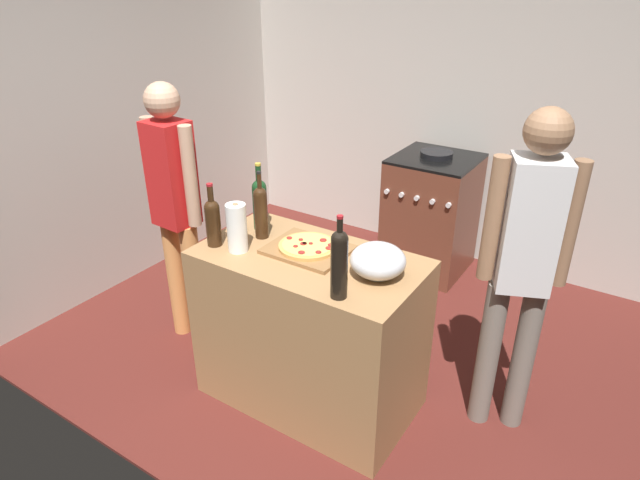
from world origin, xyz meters
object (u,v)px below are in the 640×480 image
(mixing_bowl, at_px, (378,261))
(wine_bottle_clear, at_px, (261,210))
(pizza, at_px, (308,246))
(person_in_red, at_px, (524,259))
(wine_bottle_dark, at_px, (260,201))
(wine_bottle_amber, at_px, (213,220))
(stove, at_px, (431,214))
(wine_bottle_green, at_px, (339,261))
(paper_towel_roll, at_px, (237,228))
(person_in_stripes, at_px, (175,202))

(mixing_bowl, bearing_deg, wine_bottle_clear, 177.25)
(pizza, bearing_deg, person_in_red, 20.00)
(wine_bottle_dark, distance_m, wine_bottle_amber, 0.30)
(wine_bottle_dark, distance_m, stove, 1.76)
(wine_bottle_green, bearing_deg, wine_bottle_dark, 153.02)
(wine_bottle_dark, height_order, wine_bottle_clear, wine_bottle_dark)
(stove, relative_size, person_in_red, 0.57)
(wine_bottle_dark, bearing_deg, wine_bottle_amber, -104.10)
(mixing_bowl, height_order, paper_towel_roll, paper_towel_roll)
(stove, bearing_deg, wine_bottle_clear, -99.50)
(wine_bottle_dark, bearing_deg, wine_bottle_green, -26.98)
(pizza, relative_size, person_in_red, 0.18)
(wine_bottle_dark, distance_m, wine_bottle_green, 0.81)
(wine_bottle_clear, xyz_separation_m, wine_bottle_green, (0.65, -0.28, 0.02))
(pizza, relative_size, wine_bottle_green, 0.77)
(paper_towel_roll, height_order, person_in_stripes, person_in_stripes)
(wine_bottle_dark, xyz_separation_m, stove, (0.36, 1.62, -0.59))
(mixing_bowl, distance_m, person_in_red, 0.67)
(paper_towel_roll, bearing_deg, stove, 81.29)
(pizza, xyz_separation_m, wine_bottle_amber, (-0.45, -0.20, 0.11))
(wine_bottle_green, bearing_deg, stove, 100.27)
(pizza, height_order, wine_bottle_clear, wine_bottle_clear)
(mixing_bowl, bearing_deg, person_in_stripes, 178.42)
(pizza, relative_size, stove, 0.31)
(paper_towel_roll, bearing_deg, wine_bottle_green, -8.32)
(wine_bottle_amber, xyz_separation_m, person_in_red, (1.41, 0.55, -0.06))
(wine_bottle_dark, xyz_separation_m, person_in_red, (1.34, 0.26, -0.08))
(wine_bottle_green, bearing_deg, person_in_red, 45.56)
(wine_bottle_amber, bearing_deg, paper_towel_roll, 7.02)
(wine_bottle_green, xyz_separation_m, person_in_stripes, (-1.30, 0.29, -0.12))
(mixing_bowl, distance_m, person_in_stripes, 1.36)
(wine_bottle_clear, height_order, wine_bottle_amber, wine_bottle_clear)
(wine_bottle_dark, relative_size, wine_bottle_clear, 1.02)
(person_in_stripes, bearing_deg, wine_bottle_clear, -0.31)
(wine_bottle_amber, xyz_separation_m, stove, (0.43, 1.91, -0.57))
(paper_towel_roll, bearing_deg, person_in_red, 22.82)
(mixing_bowl, height_order, wine_bottle_dark, wine_bottle_dark)
(person_in_red, bearing_deg, wine_bottle_amber, -158.66)
(paper_towel_roll, distance_m, wine_bottle_dark, 0.28)
(stove, height_order, person_in_red, person_in_red)
(pizza, relative_size, wine_bottle_dark, 0.80)
(paper_towel_roll, xyz_separation_m, wine_bottle_dark, (-0.07, 0.27, 0.03))
(wine_bottle_green, distance_m, person_in_stripes, 1.33)
(pizza, bearing_deg, person_in_stripes, 179.49)
(person_in_red, bearing_deg, wine_bottle_green, -134.44)
(wine_bottle_amber, bearing_deg, person_in_stripes, 157.53)
(wine_bottle_amber, xyz_separation_m, wine_bottle_green, (0.79, -0.08, 0.03))
(wine_bottle_dark, bearing_deg, mixing_bowl, -8.66)
(pizza, distance_m, wine_bottle_dark, 0.40)
(person_in_stripes, bearing_deg, wine_bottle_amber, -22.47)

